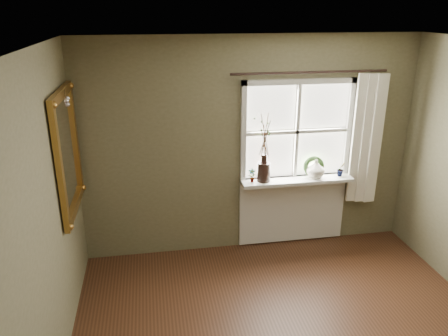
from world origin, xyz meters
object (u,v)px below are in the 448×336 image
object	(u,v)px
cream_vase	(316,169)
wreath	(314,169)
dark_jug	(264,172)
gilt_mirror	(68,152)

from	to	relation	value
cream_vase	wreath	world-z (taller)	wreath
dark_jug	wreath	size ratio (longest dim) A/B	0.88
cream_vase	gilt_mirror	xyz separation A→B (m)	(-2.74, -0.46, 0.52)
wreath	gilt_mirror	xyz separation A→B (m)	(-2.73, -0.50, 0.53)
cream_vase	gilt_mirror	bearing A→B (deg)	-170.42
wreath	gilt_mirror	size ratio (longest dim) A/B	0.21
cream_vase	wreath	size ratio (longest dim) A/B	0.87
dark_jug	cream_vase	size ratio (longest dim) A/B	1.00
dark_jug	cream_vase	xyz separation A→B (m)	(0.65, 0.00, -0.00)
dark_jug	wreath	distance (m)	0.64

